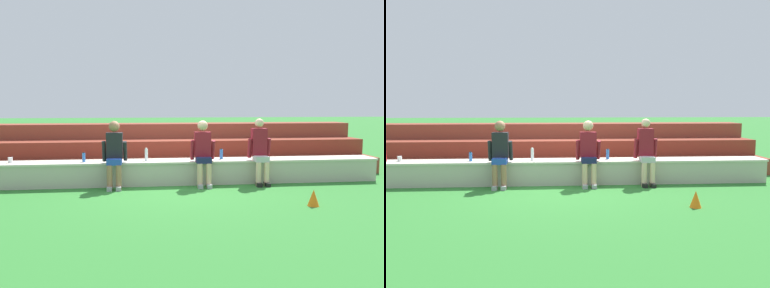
# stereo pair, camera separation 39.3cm
# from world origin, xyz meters

# --- Properties ---
(ground_plane) EXTENTS (80.00, 80.00, 0.00)m
(ground_plane) POSITION_xyz_m (0.00, 0.00, 0.00)
(ground_plane) COLOR #2D752D
(stone_seating_wall) EXTENTS (8.94, 0.62, 0.51)m
(stone_seating_wall) POSITION_xyz_m (0.00, 0.29, 0.27)
(stone_seating_wall) COLOR #B7AF9E
(stone_seating_wall) RESTS_ON ground
(brick_bleachers) EXTENTS (10.16, 2.33, 1.18)m
(brick_bleachers) POSITION_xyz_m (0.00, 2.30, 0.46)
(brick_bleachers) COLOR brown
(brick_bleachers) RESTS_ON ground
(person_far_left) EXTENTS (0.51, 0.52, 1.37)m
(person_far_left) POSITION_xyz_m (-1.29, -0.04, 0.74)
(person_far_left) COLOR #996B4C
(person_far_left) RESTS_ON ground
(person_left_of_center) EXTENTS (0.52, 0.53, 1.37)m
(person_left_of_center) POSITION_xyz_m (0.54, -0.03, 0.74)
(person_left_of_center) COLOR #DBAD89
(person_left_of_center) RESTS_ON ground
(person_center) EXTENTS (0.50, 0.55, 1.41)m
(person_center) POSITION_xyz_m (1.77, 0.01, 0.74)
(person_center) COLOR beige
(person_center) RESTS_ON ground
(water_bottle_mid_right) EXTENTS (0.07, 0.07, 0.23)m
(water_bottle_mid_right) POSITION_xyz_m (1.00, 0.34, 0.62)
(water_bottle_mid_right) COLOR blue
(water_bottle_mid_right) RESTS_ON stone_seating_wall
(water_bottle_center_gap) EXTENTS (0.06, 0.06, 0.28)m
(water_bottle_center_gap) POSITION_xyz_m (-0.65, 0.27, 0.64)
(water_bottle_center_gap) COLOR silver
(water_bottle_center_gap) RESTS_ON stone_seating_wall
(water_bottle_mid_left) EXTENTS (0.07, 0.07, 0.21)m
(water_bottle_mid_left) POSITION_xyz_m (-1.95, 0.25, 0.61)
(water_bottle_mid_left) COLOR blue
(water_bottle_mid_left) RESTS_ON stone_seating_wall
(plastic_cup_left_end) EXTENTS (0.09, 0.09, 0.11)m
(plastic_cup_left_end) POSITION_xyz_m (-3.44, 0.33, 0.56)
(plastic_cup_left_end) COLOR white
(plastic_cup_left_end) RESTS_ON stone_seating_wall
(sports_cone) EXTENTS (0.20, 0.20, 0.28)m
(sports_cone) POSITION_xyz_m (2.16, -1.85, 0.14)
(sports_cone) COLOR orange
(sports_cone) RESTS_ON ground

